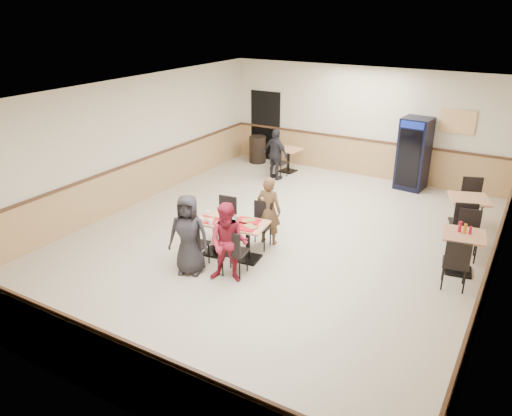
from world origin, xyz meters
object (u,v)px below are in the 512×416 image
Objects in this scene: lone_diner at (276,154)px; side_table_far at (467,210)px; main_table at (231,233)px; back_table at (288,156)px; trash_bin at (258,149)px; diner_woman_left at (189,235)px; pepsi_cooler at (414,154)px; side_table_near at (462,247)px; diner_woman_right at (229,243)px; diner_man_opposite at (269,211)px.

side_table_far is at bearing -177.01° from lone_diner.
main_table reaches higher than back_table.
trash_bin reaches higher than back_table.
main_table is 2.02× the size of back_table.
main_table is at bearing 122.84° from lone_diner.
diner_woman_left is 0.79× the size of pepsi_cooler.
pepsi_cooler is at bearing 127.24° from side_table_far.
side_table_far reaches higher than side_table_near.
pepsi_cooler reaches higher than diner_woman_right.
lone_diner is 1.48× the size of side_table_far.
diner_woman_left is 4.89m from side_table_near.
side_table_near is at bearing 10.11° from diner_woman_left.
diner_man_opposite is at bearing -68.01° from back_table.
diner_man_opposite is 4.69m from back_table.
pepsi_cooler is at bearing -146.03° from lone_diner.
pepsi_cooler is at bearing 115.42° from side_table_near.
side_table_near is (4.22, 2.47, -0.24)m from diner_woman_left.
trash_bin reaches higher than side_table_near.
diner_man_opposite is (0.65, 1.77, -0.04)m from diner_woman_left.
trash_bin is at bearing 98.39° from diner_woman_right.
diner_woman_left reaches higher than diner_woman_right.
pepsi_cooler reaches higher than side_table_far.
diner_woman_left is 6.90m from pepsi_cooler.
diner_woman_left is 0.78m from diner_woman_right.
back_table is 0.89× the size of trash_bin.
trash_bin is (-1.23, 0.35, -0.05)m from back_table.
trash_bin is (-6.36, 2.22, -0.14)m from side_table_far.
lone_diner is (-1.88, 5.22, -0.01)m from diner_woman_right.
diner_woman_right is 4.18m from side_table_near.
diner_man_opposite is 1.74× the size of side_table_near.
diner_woman_right is at bearing 124.82° from lone_diner.
back_table is 3.46m from pepsi_cooler.
side_table_far is 2.87m from pepsi_cooler.
diner_woman_right reaches higher than diner_man_opposite.
diner_woman_left is at bearing -70.11° from trash_bin.
diner_woman_right is at bearing -145.57° from side_table_near.
pepsi_cooler is at bearing 6.58° from back_table.
side_table_far is (3.70, 3.35, 0.05)m from main_table.
diner_woman_left reaches higher than main_table.
back_table is at bearing 80.07° from diner_woman_left.
pepsi_cooler is 4.67m from trash_bin.
pepsi_cooler is (1.98, 5.62, 0.45)m from main_table.
trash_bin reaches higher than main_table.
diner_woman_left is at bearing -103.68° from pepsi_cooler.
diner_woman_left is 1.83× the size of side_table_near.
diner_man_opposite is at bearing -103.45° from pepsi_cooler.
side_table_far is 1.20× the size of trash_bin.
side_table_near is (5.32, -2.86, -0.21)m from lone_diner.
side_table_near is (3.44, 2.36, -0.22)m from diner_woman_right.
diner_man_opposite reaches higher than back_table.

